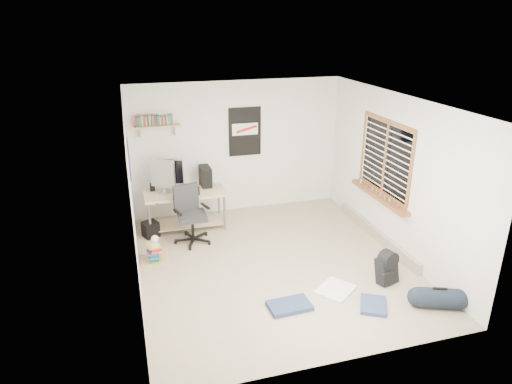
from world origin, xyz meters
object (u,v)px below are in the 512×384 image
object	(u,v)px
desk	(186,209)
duffel_bag	(438,298)
office_chair	(192,215)
backpack	(387,270)
book_stack	(154,252)

from	to	relation	value
desk	duffel_bag	distance (m)	4.35
desk	duffel_bag	bearing A→B (deg)	-49.81
office_chair	duffel_bag	distance (m)	3.93
backpack	duffel_bag	size ratio (longest dim) A/B	0.73
desk	backpack	size ratio (longest dim) A/B	3.63
desk	book_stack	size ratio (longest dim) A/B	3.53
backpack	book_stack	world-z (taller)	backpack
duffel_bag	book_stack	distance (m)	4.15
office_chair	book_stack	bearing A→B (deg)	-162.22
backpack	book_stack	distance (m)	3.50
office_chair	backpack	bearing A→B (deg)	-55.99
office_chair	book_stack	xyz separation A→B (m)	(-0.68, -0.46, -0.34)
duffel_bag	book_stack	world-z (taller)	duffel_bag
office_chair	book_stack	distance (m)	0.89
desk	office_chair	distance (m)	0.58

